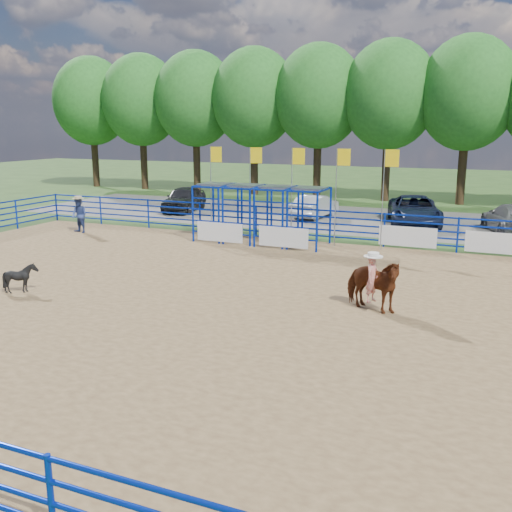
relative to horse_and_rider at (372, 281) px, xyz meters
name	(u,v)px	position (x,y,z in m)	size (l,w,h in m)	color
ground	(216,303)	(-4.37, -1.05, -0.88)	(120.00, 120.00, 0.00)	#385823
arena_dirt	(216,303)	(-4.37, -1.05, -0.87)	(30.00, 20.00, 0.02)	olive
gravel_strip	(354,219)	(-4.37, 15.95, -0.87)	(40.00, 10.00, 0.01)	slate
horse_and_rider	(372,281)	(0.00, 0.00, 0.00)	(2.01, 1.40, 2.35)	#662E14
calf	(21,278)	(-10.46, -2.51, -0.39)	(0.76, 0.86, 0.94)	black
spectator_cowboy	(79,215)	(-15.69, 6.47, 0.03)	(0.95, 0.80, 1.78)	navy
car_a	(184,199)	(-14.78, 15.00, -0.11)	(1.79, 4.44, 1.51)	black
car_b	(315,206)	(-6.58, 15.73, -0.22)	(1.37, 3.94, 1.30)	#979A9F
car_c	(414,210)	(-1.02, 15.42, -0.11)	(2.51, 5.44, 1.51)	#131B31
perimeter_fence	(216,279)	(-4.37, -1.05, -0.13)	(30.10, 20.10, 1.50)	#0829B6
chute_assembly	(269,215)	(-6.27, 7.79, 0.38)	(19.32, 2.41, 4.20)	#0829B6
treeline	(390,90)	(-4.37, 24.95, 6.65)	(56.40, 6.40, 11.24)	#3F2B19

